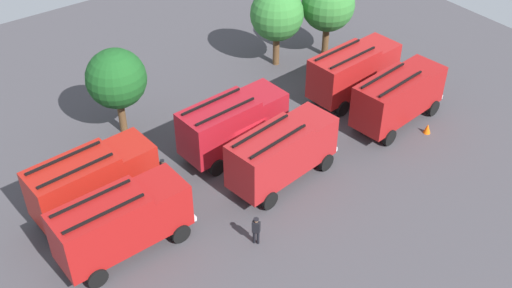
% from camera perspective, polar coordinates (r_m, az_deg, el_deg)
% --- Properties ---
extents(ground_plane, '(56.56, 56.56, 0.00)m').
position_cam_1_polar(ground_plane, '(39.22, 0.00, -1.63)').
color(ground_plane, '#423F44').
extents(fire_truck_0, '(7.28, 2.96, 3.88)m').
position_cam_1_polar(fire_truck_0, '(32.94, -12.09, -6.82)').
color(fire_truck_0, '#A11615').
rests_on(fire_truck_0, ground).
extents(fire_truck_1, '(7.47, 3.55, 3.88)m').
position_cam_1_polar(fire_truck_1, '(36.58, 2.37, -0.67)').
color(fire_truck_1, maroon).
rests_on(fire_truck_1, ground).
extents(fire_truck_2, '(7.44, 3.44, 3.88)m').
position_cam_1_polar(fire_truck_2, '(42.44, 12.76, 4.29)').
color(fire_truck_2, maroon).
rests_on(fire_truck_2, ground).
extents(fire_truck_3, '(7.35, 3.14, 3.88)m').
position_cam_1_polar(fire_truck_3, '(35.74, -14.58, -3.15)').
color(fire_truck_3, '#A61A12').
rests_on(fire_truck_3, ground).
extents(fire_truck_4, '(7.35, 3.16, 3.88)m').
position_cam_1_polar(fire_truck_4, '(38.89, -2.11, 1.95)').
color(fire_truck_4, maroon).
rests_on(fire_truck_4, ground).
extents(fire_truck_5, '(7.37, 3.20, 3.88)m').
position_cam_1_polar(fire_truck_5, '(44.72, 8.82, 6.64)').
color(fire_truck_5, '#A51B1A').
rests_on(fire_truck_5, ground).
extents(firefighter_0, '(0.45, 0.48, 1.77)m').
position_cam_1_polar(firefighter_0, '(33.42, 0.01, -7.73)').
color(firefighter_0, black).
rests_on(firefighter_0, ground).
extents(firefighter_1, '(0.44, 0.48, 1.76)m').
position_cam_1_polar(firefighter_1, '(37.58, -1.86, -1.73)').
color(firefighter_1, black).
rests_on(firefighter_1, ground).
extents(firefighter_2, '(0.26, 0.43, 1.60)m').
position_cam_1_polar(firefighter_2, '(37.64, -8.41, -2.31)').
color(firefighter_2, black).
rests_on(firefighter_2, ground).
extents(tree_0, '(3.85, 3.85, 5.97)m').
position_cam_1_polar(tree_0, '(40.55, -12.53, 5.77)').
color(tree_0, brown).
rests_on(tree_0, ground).
extents(tree_1, '(3.98, 3.98, 6.18)m').
position_cam_1_polar(tree_1, '(47.32, 1.90, 11.64)').
color(tree_1, brown).
rests_on(tree_1, ground).
extents(tree_2, '(4.06, 4.06, 6.30)m').
position_cam_1_polar(tree_2, '(48.88, 6.54, 12.39)').
color(tree_2, brown).
rests_on(tree_2, ground).
extents(traffic_cone_0, '(0.48, 0.48, 0.68)m').
position_cam_1_polar(traffic_cone_0, '(42.96, 15.25, 1.36)').
color(traffic_cone_0, '#F2600C').
rests_on(traffic_cone_0, ground).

